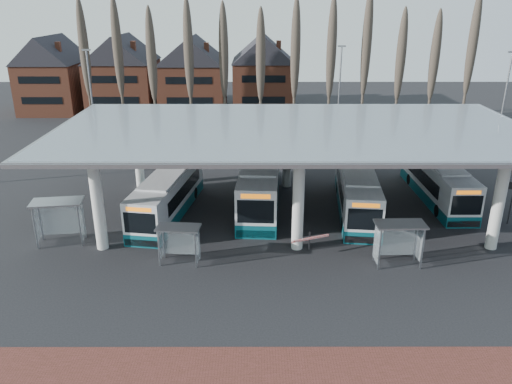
{
  "coord_description": "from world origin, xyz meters",
  "views": [
    {
      "loc": [
        -2.57,
        -25.06,
        14.31
      ],
      "look_at": [
        -2.52,
        7.0,
        1.97
      ],
      "focal_mm": 35.0,
      "sensor_mm": 36.0,
      "label": 1
    }
  ],
  "objects_px": {
    "bus_2": "(357,191)",
    "shelter_2": "(399,234)",
    "bus_0": "(168,195)",
    "bus_1": "(260,182)",
    "bus_3": "(437,181)",
    "shelter_1": "(179,236)",
    "shelter_0": "(59,212)"
  },
  "relations": [
    {
      "from": "bus_1",
      "to": "bus_2",
      "type": "height_order",
      "value": "bus_1"
    },
    {
      "from": "shelter_0",
      "to": "shelter_1",
      "type": "height_order",
      "value": "shelter_0"
    },
    {
      "from": "bus_3",
      "to": "shelter_2",
      "type": "distance_m",
      "value": 11.76
    },
    {
      "from": "bus_3",
      "to": "shelter_2",
      "type": "bearing_deg",
      "value": -119.84
    },
    {
      "from": "shelter_0",
      "to": "bus_1",
      "type": "bearing_deg",
      "value": 19.71
    },
    {
      "from": "bus_1",
      "to": "shelter_2",
      "type": "xyz_separation_m",
      "value": [
        7.78,
        -9.42,
        0.27
      ]
    },
    {
      "from": "bus_1",
      "to": "bus_2",
      "type": "xyz_separation_m",
      "value": [
        6.93,
        -1.41,
        -0.16
      ]
    },
    {
      "from": "bus_2",
      "to": "shelter_2",
      "type": "bearing_deg",
      "value": -78.07
    },
    {
      "from": "bus_2",
      "to": "shelter_0",
      "type": "height_order",
      "value": "bus_2"
    },
    {
      "from": "bus_3",
      "to": "shelter_0",
      "type": "relative_size",
      "value": 3.37
    },
    {
      "from": "bus_0",
      "to": "bus_1",
      "type": "bearing_deg",
      "value": 25.94
    },
    {
      "from": "shelter_1",
      "to": "bus_0",
      "type": "bearing_deg",
      "value": 109.96
    },
    {
      "from": "shelter_1",
      "to": "shelter_2",
      "type": "relative_size",
      "value": 0.91
    },
    {
      "from": "bus_1",
      "to": "bus_2",
      "type": "bearing_deg",
      "value": -8.09
    },
    {
      "from": "bus_1",
      "to": "bus_3",
      "type": "height_order",
      "value": "bus_1"
    },
    {
      "from": "shelter_0",
      "to": "shelter_2",
      "type": "xyz_separation_m",
      "value": [
        20.37,
        -2.81,
        -0.17
      ]
    },
    {
      "from": "bus_1",
      "to": "bus_3",
      "type": "distance_m",
      "value": 13.55
    },
    {
      "from": "bus_0",
      "to": "shelter_0",
      "type": "height_order",
      "value": "bus_0"
    },
    {
      "from": "shelter_1",
      "to": "bus_2",
      "type": "bearing_deg",
      "value": 39.27
    },
    {
      "from": "shelter_1",
      "to": "bus_3",
      "type": "bearing_deg",
      "value": 34.36
    },
    {
      "from": "shelter_0",
      "to": "bus_3",
      "type": "bearing_deg",
      "value": 7.89
    },
    {
      "from": "bus_3",
      "to": "shelter_1",
      "type": "distance_m",
      "value": 20.86
    },
    {
      "from": "shelter_2",
      "to": "shelter_0",
      "type": "bearing_deg",
      "value": 171.06
    },
    {
      "from": "bus_2",
      "to": "shelter_0",
      "type": "distance_m",
      "value": 20.21
    },
    {
      "from": "bus_2",
      "to": "shelter_1",
      "type": "xyz_separation_m",
      "value": [
        -11.7,
        -7.78,
        0.2
      ]
    },
    {
      "from": "bus_3",
      "to": "shelter_2",
      "type": "xyz_separation_m",
      "value": [
        -5.74,
        -10.25,
        0.47
      ]
    },
    {
      "from": "shelter_0",
      "to": "shelter_1",
      "type": "distance_m",
      "value": 8.24
    },
    {
      "from": "bus_0",
      "to": "bus_1",
      "type": "distance_m",
      "value": 6.9
    },
    {
      "from": "bus_0",
      "to": "shelter_2",
      "type": "height_order",
      "value": "bus_0"
    },
    {
      "from": "shelter_1",
      "to": "shelter_2",
      "type": "height_order",
      "value": "shelter_2"
    },
    {
      "from": "bus_0",
      "to": "shelter_2",
      "type": "distance_m",
      "value": 16.16
    },
    {
      "from": "bus_0",
      "to": "bus_3",
      "type": "relative_size",
      "value": 1.01
    }
  ]
}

